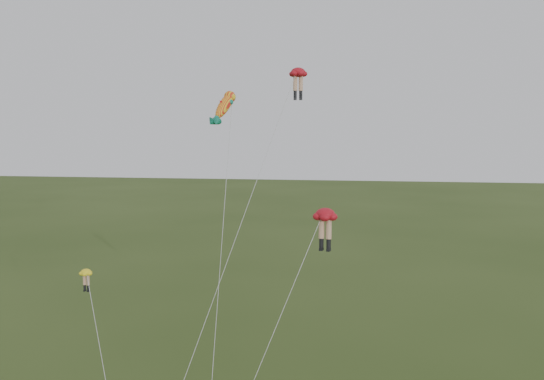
# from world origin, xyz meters

# --- Properties ---
(legs_kite_red_high) EXTENTS (6.77, 14.23, 20.83)m
(legs_kite_red_high) POSITION_xyz_m (3.89, 11.32, 19.89)
(legs_kite_red_high) COLOR #AF121D
(legs_kite_red_high) RESTS_ON ground
(legs_kite_red_mid) EXTENTS (5.71, 5.30, 11.96)m
(legs_kite_red_mid) POSITION_xyz_m (6.43, 3.59, 11.24)
(legs_kite_red_mid) COLOR #AF121D
(legs_kite_red_mid) RESTS_ON ground
(legs_kite_yellow) EXTENTS (3.54, 3.87, 8.70)m
(legs_kite_yellow) POSITION_xyz_m (-6.56, -0.25, 7.72)
(legs_kite_yellow) COLOR yellow
(legs_kite_yellow) RESTS_ON ground
(fish_kite) EXTENTS (2.51, 12.47, 19.43)m
(fish_kite) POSITION_xyz_m (-1.06, 10.47, 18.06)
(fish_kite) COLOR yellow
(fish_kite) RESTS_ON ground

